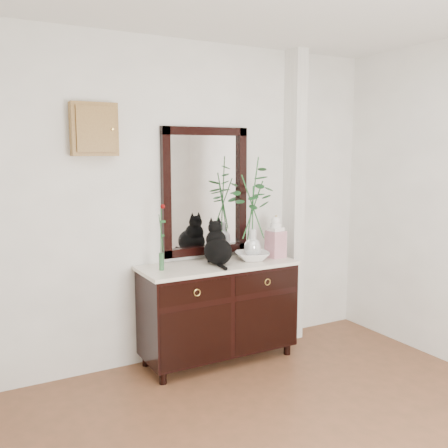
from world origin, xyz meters
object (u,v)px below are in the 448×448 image
sideboard (218,307)px  lotus_bowl (252,256)px  ginger_jar (276,236)px  cat (218,242)px

sideboard → lotus_bowl: bearing=-3.8°
sideboard → ginger_jar: (0.57, -0.02, 0.57)m
cat → lotus_bowl: 0.37m
cat → lotus_bowl: bearing=6.8°
sideboard → lotus_bowl: 0.52m
cat → ginger_jar: ginger_jar is taller
ginger_jar → cat: bearing=179.5°
sideboard → cat: bearing=-126.8°
sideboard → lotus_bowl: lotus_bowl is taller
lotus_bowl → ginger_jar: ginger_jar is taller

